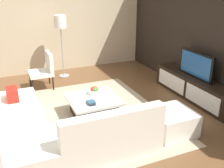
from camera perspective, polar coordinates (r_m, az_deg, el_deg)
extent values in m
plane|color=brown|center=(5.04, -4.68, -7.57)|extent=(14.00, 14.00, 0.00)
cube|color=black|center=(5.94, 20.71, 10.03)|extent=(6.40, 0.12, 2.80)
cube|color=beige|center=(7.63, -11.67, 13.25)|extent=(0.12, 5.20, 2.80)
cube|color=tan|center=(5.12, -5.05, -7.02)|extent=(3.37, 2.78, 0.01)
cube|color=black|center=(6.05, 17.23, -0.75)|extent=(2.27, 0.43, 0.50)
cube|color=white|center=(6.30, 12.66, 0.58)|extent=(0.96, 0.01, 0.35)
cube|color=white|center=(5.56, 18.88, -2.97)|extent=(0.96, 0.01, 0.35)
cube|color=black|center=(5.88, 17.79, 4.02)|extent=(1.01, 0.05, 0.56)
cube|color=#194C8C|center=(5.86, 17.58, 3.99)|extent=(0.91, 0.01, 0.47)
cube|color=white|center=(4.58, -19.66, -9.21)|extent=(2.49, 0.85, 0.41)
cube|color=white|center=(4.08, -1.48, -11.82)|extent=(0.85, 1.53, 0.41)
cube|color=white|center=(3.60, 0.49, -9.06)|extent=(0.18, 1.53, 0.41)
cube|color=red|center=(5.11, -20.85, -2.10)|extent=(0.36, 0.20, 0.22)
cube|color=red|center=(4.10, 3.48, -7.88)|extent=(0.60, 0.44, 0.06)
cube|color=black|center=(5.08, -4.04, -5.23)|extent=(0.74, 0.74, 0.33)
cube|color=white|center=(5.00, -4.10, -3.28)|extent=(0.92, 0.93, 0.05)
cylinder|color=black|center=(6.77, -17.30, 1.08)|extent=(0.04, 0.04, 0.38)
cylinder|color=black|center=(6.33, -16.75, -0.31)|extent=(0.04, 0.04, 0.38)
cylinder|color=black|center=(6.83, -13.48, 1.64)|extent=(0.04, 0.04, 0.38)
cylinder|color=black|center=(6.38, -12.66, 0.30)|extent=(0.04, 0.04, 0.38)
cube|color=white|center=(6.51, -15.21, 2.26)|extent=(0.56, 0.54, 0.08)
cube|color=white|center=(6.46, -13.42, 4.77)|extent=(0.56, 0.08, 0.45)
cylinder|color=#A5A5AA|center=(7.32, -10.37, 1.78)|extent=(0.28, 0.28, 0.02)
cylinder|color=#A5A5AA|center=(7.13, -10.72, 6.75)|extent=(0.03, 0.03, 1.29)
cylinder|color=white|center=(6.97, -11.19, 13.15)|extent=(0.31, 0.31, 0.32)
cube|color=white|center=(4.65, 12.77, -7.98)|extent=(0.70, 0.70, 0.40)
cylinder|color=silver|center=(5.16, -3.74, -1.72)|extent=(0.28, 0.28, 0.07)
sphere|color=#4C8C33|center=(5.11, -3.63, -1.29)|extent=(0.09, 0.09, 0.09)
sphere|color=#B23326|center=(5.14, -3.36, -1.19)|extent=(0.08, 0.08, 0.08)
sphere|color=#B23326|center=(5.17, -3.74, -1.00)|extent=(0.09, 0.09, 0.09)
sphere|color=#B23326|center=(5.17, -4.20, -1.06)|extent=(0.08, 0.08, 0.08)
sphere|color=#B23326|center=(5.12, -4.12, -1.26)|extent=(0.08, 0.08, 0.08)
cube|color=#1E232D|center=(4.76, -4.57, -4.11)|extent=(0.21, 0.11, 0.03)
cube|color=#2D516B|center=(4.74, -4.56, -3.88)|extent=(0.16, 0.14, 0.02)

